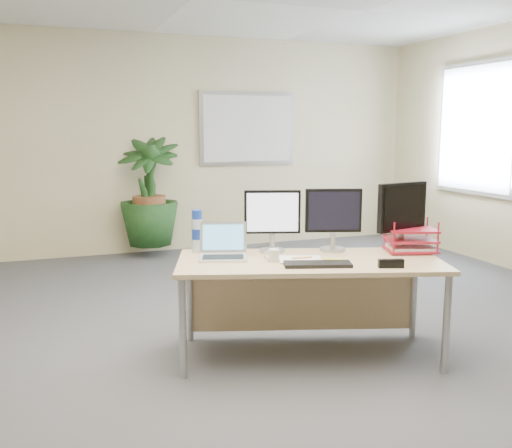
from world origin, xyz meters
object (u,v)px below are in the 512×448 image
object	(u,v)px
laptop	(223,249)
floor_plant	(149,196)
desk	(307,276)
monitor_left	(272,217)
monitor_right	(333,215)

from	to	relation	value
laptop	floor_plant	bearing A→B (deg)	89.09
floor_plant	laptop	distance (m)	3.21
desk	monitor_left	size ratio (longest dim) A/B	4.32
desk	laptop	distance (m)	0.62
floor_plant	monitor_left	xyz separation A→B (m)	(0.33, -3.17, 0.18)
desk	floor_plant	xyz separation A→B (m)	(-0.50, 3.39, 0.21)
monitor_left	monitor_right	distance (m)	0.44
monitor_right	monitor_left	bearing A→B (deg)	165.25
laptop	monitor_left	bearing A→B (deg)	6.66
floor_plant	laptop	bearing A→B (deg)	-90.91
desk	floor_plant	distance (m)	3.43
monitor_left	laptop	size ratio (longest dim) A/B	1.13
desk	monitor_right	distance (m)	0.48
floor_plant	monitor_right	size ratio (longest dim) A/B	3.34
monitor_left	monitor_right	xyz separation A→B (m)	(0.43, -0.11, 0.00)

